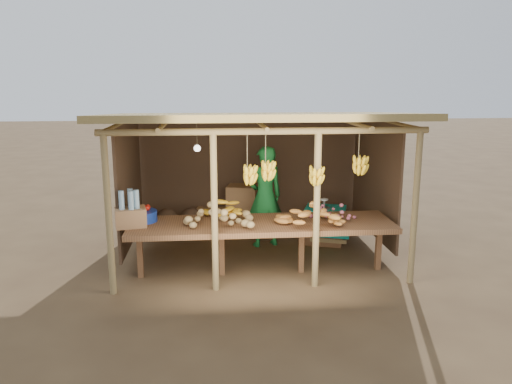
{
  "coord_description": "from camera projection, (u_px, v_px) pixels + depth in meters",
  "views": [
    {
      "loc": [
        -0.73,
        -8.02,
        2.84
      ],
      "look_at": [
        0.0,
        0.0,
        1.05
      ],
      "focal_mm": 35.0,
      "sensor_mm": 36.0,
      "label": 1
    }
  ],
  "objects": [
    {
      "name": "onion_heap",
      "position": [
        334.0,
        209.0,
        7.45
      ],
      "size": [
        0.75,
        0.54,
        0.35
      ],
      "primitive_type": null,
      "rotation": [
        0.0,
        0.0,
        -0.2
      ],
      "color": "#A75162",
      "rests_on": "counter"
    },
    {
      "name": "tarp_crate",
      "position": [
        325.0,
        224.0,
        8.93
      ],
      "size": [
        0.86,
        0.8,
        0.84
      ],
      "color": "brown",
      "rests_on": "ground"
    },
    {
      "name": "carton_stack",
      "position": [
        232.0,
        212.0,
        9.53
      ],
      "size": [
        1.24,
        0.54,
        0.89
      ],
      "color": "#9D6F46",
      "rests_on": "ground"
    },
    {
      "name": "sweet_potato_heap",
      "position": [
        311.0,
        212.0,
        7.25
      ],
      "size": [
        1.02,
        0.72,
        0.36
      ],
      "primitive_type": null,
      "rotation": [
        0.0,
        0.0,
        0.19
      ],
      "color": "#C27B32",
      "rests_on": "counter"
    },
    {
      "name": "bottle_box",
      "position": [
        130.0,
        212.0,
        7.14
      ],
      "size": [
        0.49,
        0.42,
        0.54
      ],
      "color": "#9D6F46",
      "rests_on": "counter"
    },
    {
      "name": "potato_heap",
      "position": [
        217.0,
        214.0,
        7.13
      ],
      "size": [
        1.12,
        0.74,
        0.37
      ],
      "primitive_type": null,
      "rotation": [
        0.0,
        0.0,
        0.11
      ],
      "color": "#9C8050",
      "rests_on": "counter"
    },
    {
      "name": "ground",
      "position": [
        256.0,
        252.0,
        8.48
      ],
      "size": [
        60.0,
        60.0,
        0.0
      ],
      "primitive_type": "plane",
      "color": "brown",
      "rests_on": "ground"
    },
    {
      "name": "burlap_sacks",
      "position": [
        179.0,
        222.0,
        9.24
      ],
      "size": [
        0.93,
        0.48,
        0.65
      ],
      "color": "#4A3322",
      "rests_on": "ground"
    },
    {
      "name": "stall_structure",
      "position": [
        260.0,
        140.0,
        8.07
      ],
      "size": [
        4.7,
        3.5,
        2.43
      ],
      "color": "olive",
      "rests_on": "ground"
    },
    {
      "name": "tomato_basin",
      "position": [
        142.0,
        215.0,
        7.42
      ],
      "size": [
        0.45,
        0.45,
        0.24
      ],
      "rotation": [
        0.0,
        0.0,
        0.22
      ],
      "color": "navy",
      "rests_on": "counter"
    },
    {
      "name": "banana_pile",
      "position": [
        225.0,
        207.0,
        7.57
      ],
      "size": [
        0.77,
        0.62,
        0.35
      ],
      "primitive_type": null,
      "rotation": [
        0.0,
        0.0,
        -0.37
      ],
      "color": "yellow",
      "rests_on": "counter"
    },
    {
      "name": "counter",
      "position": [
        262.0,
        226.0,
        7.4
      ],
      "size": [
        3.9,
        1.05,
        0.8
      ],
      "color": "brown",
      "rests_on": "ground"
    },
    {
      "name": "vendor",
      "position": [
        265.0,
        197.0,
        8.66
      ],
      "size": [
        0.74,
        0.59,
        1.77
      ],
      "primitive_type": "imported",
      "rotation": [
        0.0,
        0.0,
        3.44
      ],
      "color": "#176B2B",
      "rests_on": "ground"
    }
  ]
}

